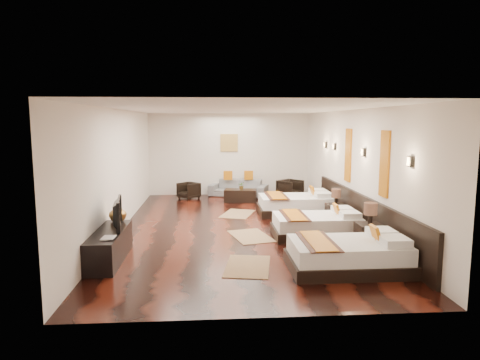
{
  "coord_description": "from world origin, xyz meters",
  "views": [
    {
      "loc": [
        -0.66,
        -9.91,
        2.51
      ],
      "look_at": [
        0.07,
        0.36,
        1.1
      ],
      "focal_mm": 31.8,
      "sensor_mm": 36.0,
      "label": 1
    }
  ],
  "objects": [
    {
      "name": "jute_mat_near",
      "position": [
        -0.02,
        -2.78,
        0.01
      ],
      "size": [
        0.94,
        1.31,
        0.01
      ],
      "primitive_type": "cube",
      "rotation": [
        0.0,
        0.0,
        -0.17
      ],
      "color": "olive",
      "rests_on": "floor"
    },
    {
      "name": "jute_mat_far",
      "position": [
        0.08,
        1.5,
        0.01
      ],
      "size": [
        1.1,
        1.38,
        0.01
      ],
      "primitive_type": "cube",
      "rotation": [
        0.0,
        0.0,
        -0.33
      ],
      "color": "olive",
      "rests_on": "floor"
    },
    {
      "name": "orange_panel_b",
      "position": [
        2.73,
        0.3,
        1.7
      ],
      "size": [
        0.04,
        0.4,
        1.3
      ],
      "primitive_type": "cube",
      "color": "#D86014",
      "rests_on": "right_wall"
    },
    {
      "name": "gold_artwork",
      "position": [
        0.0,
        4.73,
        1.8
      ],
      "size": [
        0.6,
        0.04,
        0.6
      ],
      "primitive_type": "cube",
      "color": "#AD873F",
      "rests_on": "back_wall"
    },
    {
      "name": "bed_mid",
      "position": [
        1.69,
        -0.9,
        0.25
      ],
      "size": [
        1.9,
        1.2,
        0.73
      ],
      "color": "black",
      "rests_on": "floor"
    },
    {
      "name": "sconce_near",
      "position": [
        2.7,
        -3.0,
        1.85
      ],
      "size": [
        0.07,
        0.12,
        0.18
      ],
      "color": "black",
      "rests_on": "right_wall"
    },
    {
      "name": "sofa",
      "position": [
        0.29,
        4.33,
        0.28
      ],
      "size": [
        2.09,
        1.38,
        0.57
      ],
      "primitive_type": "imported",
      "rotation": [
        0.0,
        0.0,
        -0.35
      ],
      "color": "slate",
      "rests_on": "floor"
    },
    {
      "name": "coffee_table",
      "position": [
        0.29,
        3.28,
        0.2
      ],
      "size": [
        1.07,
        0.66,
        0.4
      ],
      "primitive_type": "cube",
      "rotation": [
        0.0,
        0.0,
        -0.17
      ],
      "color": "black",
      "rests_on": "floor"
    },
    {
      "name": "left_wall",
      "position": [
        -2.75,
        0.0,
        1.4
      ],
      "size": [
        0.01,
        9.5,
        2.8
      ],
      "primitive_type": "cube",
      "color": "silver",
      "rests_on": "floor"
    },
    {
      "name": "orange_panel_a",
      "position": [
        2.73,
        -1.9,
        1.7
      ],
      "size": [
        0.04,
        0.4,
        1.3
      ],
      "primitive_type": "cube",
      "color": "#D86014",
      "rests_on": "right_wall"
    },
    {
      "name": "armchair_left",
      "position": [
        -1.37,
        3.95,
        0.27
      ],
      "size": [
        0.83,
        0.83,
        0.54
      ],
      "primitive_type": "imported",
      "rotation": [
        0.0,
        0.0,
        -0.81
      ],
      "color": "black",
      "rests_on": "floor"
    },
    {
      "name": "sconce_far",
      "position": [
        2.7,
        1.4,
        1.85
      ],
      "size": [
        0.07,
        0.12,
        0.18
      ],
      "color": "black",
      "rests_on": "right_wall"
    },
    {
      "name": "tv",
      "position": [
        -2.45,
        -2.05,
        0.83
      ],
      "size": [
        0.28,
        0.97,
        0.56
      ],
      "primitive_type": "imported",
      "rotation": [
        0.0,
        0.0,
        1.73
      ],
      "color": "black",
      "rests_on": "tv_console"
    },
    {
      "name": "nightstand_a",
      "position": [
        2.44,
        -2.01,
        0.33
      ],
      "size": [
        0.48,
        0.48,
        0.95
      ],
      "color": "black",
      "rests_on": "floor"
    },
    {
      "name": "tv_console",
      "position": [
        -2.5,
        -2.27,
        0.28
      ],
      "size": [
        0.5,
        1.8,
        0.55
      ],
      "primitive_type": "cube",
      "color": "black",
      "rests_on": "floor"
    },
    {
      "name": "sconce_lounge",
      "position": [
        2.7,
        2.3,
        1.85
      ],
      "size": [
        0.07,
        0.12,
        0.18
      ],
      "color": "black",
      "rests_on": "right_wall"
    },
    {
      "name": "back_wall",
      "position": [
        0.0,
        4.75,
        1.4
      ],
      "size": [
        5.5,
        0.01,
        2.8
      ],
      "primitive_type": "cube",
      "color": "silver",
      "rests_on": "floor"
    },
    {
      "name": "figurine",
      "position": [
        -2.5,
        -1.5,
        0.73
      ],
      "size": [
        0.41,
        0.41,
        0.36
      ],
      "primitive_type": "imported",
      "rotation": [
        0.0,
        0.0,
        -0.21
      ],
      "color": "brown",
      "rests_on": "tv_console"
    },
    {
      "name": "bed_near",
      "position": [
        1.7,
        -3.05,
        0.26
      ],
      "size": [
        2.01,
        1.26,
        0.77
      ],
      "color": "black",
      "rests_on": "floor"
    },
    {
      "name": "headboard_panel",
      "position": [
        2.71,
        -0.8,
        0.45
      ],
      "size": [
        0.08,
        6.6,
        0.9
      ],
      "primitive_type": "cube",
      "color": "black",
      "rests_on": "floor"
    },
    {
      "name": "ceiling",
      "position": [
        0.0,
        0.0,
        2.8
      ],
      "size": [
        5.5,
        9.5,
        0.01
      ],
      "primitive_type": "cube",
      "color": "white",
      "rests_on": "floor"
    },
    {
      "name": "table_plant",
      "position": [
        0.32,
        3.26,
        0.52
      ],
      "size": [
        0.24,
        0.22,
        0.24
      ],
      "primitive_type": "imported",
      "rotation": [
        0.0,
        0.0,
        -0.14
      ],
      "color": "#2D6220",
      "rests_on": "coffee_table"
    },
    {
      "name": "floor",
      "position": [
        0.0,
        0.0,
        0.0
      ],
      "size": [
        5.5,
        9.5,
        0.01
      ],
      "primitive_type": "cube",
      "color": "black",
      "rests_on": "ground"
    },
    {
      "name": "right_wall",
      "position": [
        2.75,
        0.0,
        1.4
      ],
      "size": [
        0.01,
        9.5,
        2.8
      ],
      "primitive_type": "cube",
      "color": "silver",
      "rests_on": "floor"
    },
    {
      "name": "jute_mat_mid",
      "position": [
        0.22,
        -0.82,
        0.01
      ],
      "size": [
        1.02,
        1.35,
        0.01
      ],
      "primitive_type": "cube",
      "rotation": [
        0.0,
        0.0,
        0.25
      ],
      "color": "olive",
      "rests_on": "floor"
    },
    {
      "name": "book",
      "position": [
        -2.5,
        -2.78,
        0.56
      ],
      "size": [
        0.22,
        0.3,
        0.03
      ],
      "primitive_type": "imported",
      "rotation": [
        0.0,
        0.0,
        -0.03
      ],
      "color": "black",
      "rests_on": "tv_console"
    },
    {
      "name": "bed_far",
      "position": [
        1.7,
        1.44,
        0.26
      ],
      "size": [
        2.02,
        1.27,
        0.77
      ],
      "color": "black",
      "rests_on": "floor"
    },
    {
      "name": "nightstand_b",
      "position": [
        2.44,
        0.26,
        0.3
      ],
      "size": [
        0.44,
        0.44,
        0.87
      ],
      "color": "black",
      "rests_on": "floor"
    },
    {
      "name": "armchair_right",
      "position": [
        1.97,
        3.79,
        0.31
      ],
      "size": [
        0.95,
        0.95,
        0.62
      ],
      "primitive_type": "imported",
      "rotation": [
        0.0,
        0.0,
        0.72
      ],
      "color": "black",
      "rests_on": "floor"
    },
    {
      "name": "sconce_mid",
      "position": [
        2.7,
        -0.8,
        1.85
      ],
      "size": [
        0.07,
        0.12,
        0.18
      ],
      "color": "black",
      "rests_on": "right_wall"
    }
  ]
}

